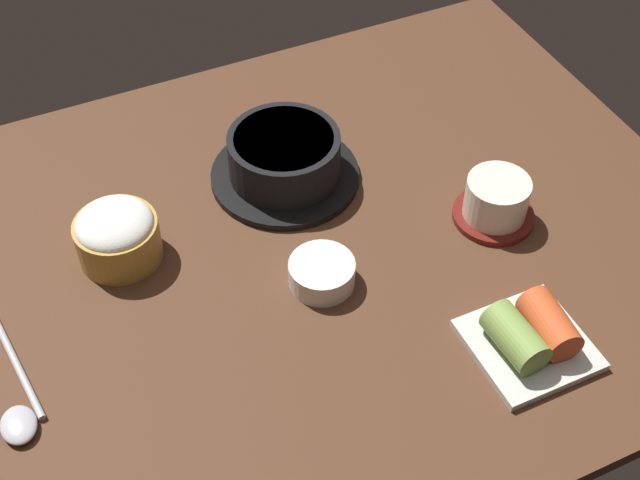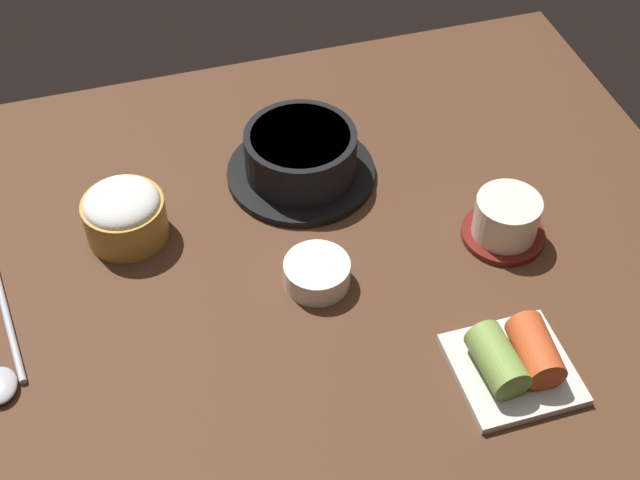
# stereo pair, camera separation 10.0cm
# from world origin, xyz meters

# --- Properties ---
(dining_table) EXTENTS (1.00, 0.76, 0.02)m
(dining_table) POSITION_xyz_m (0.00, 0.00, 0.01)
(dining_table) COLOR #4C2D1C
(dining_table) RESTS_ON ground
(stone_pot) EXTENTS (0.19, 0.19, 0.07)m
(stone_pot) POSITION_xyz_m (0.04, 0.12, 0.05)
(stone_pot) COLOR black
(stone_pot) RESTS_ON dining_table
(rice_bowl) EXTENTS (0.10, 0.10, 0.07)m
(rice_bowl) POSITION_xyz_m (-0.19, 0.08, 0.06)
(rice_bowl) COLOR #B78C38
(rice_bowl) RESTS_ON dining_table
(tea_cup_with_saucer) EXTENTS (0.10, 0.10, 0.06)m
(tea_cup_with_saucer) POSITION_xyz_m (0.24, -0.05, 0.05)
(tea_cup_with_saucer) COLOR maroon
(tea_cup_with_saucer) RESTS_ON dining_table
(banchan_cup_center) EXTENTS (0.08, 0.08, 0.03)m
(banchan_cup_center) POSITION_xyz_m (0.01, -0.05, 0.04)
(banchan_cup_center) COLOR white
(banchan_cup_center) RESTS_ON dining_table
(kimchi_plate) EXTENTS (0.12, 0.12, 0.05)m
(kimchi_plate) POSITION_xyz_m (0.17, -0.23, 0.04)
(kimchi_plate) COLOR silver
(kimchi_plate) RESTS_ON dining_table
(spoon) EXTENTS (0.04, 0.20, 0.01)m
(spoon) POSITION_xyz_m (-0.34, -0.07, 0.03)
(spoon) COLOR #B7B7BC
(spoon) RESTS_ON dining_table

